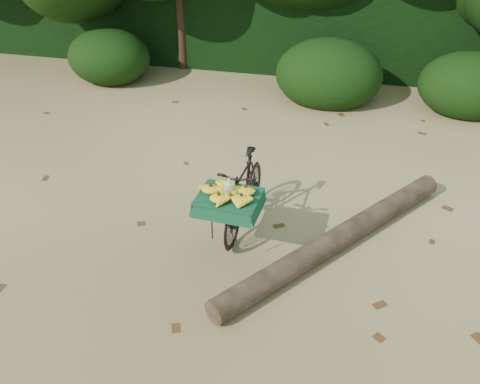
# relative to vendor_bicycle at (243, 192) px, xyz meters

# --- Properties ---
(ground) EXTENTS (80.00, 80.00, 0.00)m
(ground) POSITION_rel_vendor_bicycle_xyz_m (-0.88, 0.08, -0.48)
(ground) COLOR tan
(ground) RESTS_ON ground
(vendor_bicycle) EXTENTS (0.70, 1.69, 0.94)m
(vendor_bicycle) POSITION_rel_vendor_bicycle_xyz_m (0.00, 0.00, 0.00)
(vendor_bicycle) COLOR black
(vendor_bicycle) RESTS_ON ground
(fallen_log) EXTENTS (2.41, 3.15, 0.27)m
(fallen_log) POSITION_rel_vendor_bicycle_xyz_m (1.19, -0.17, -0.35)
(fallen_log) COLOR brown
(fallen_log) RESTS_ON ground
(hedge_backdrop) EXTENTS (26.00, 1.80, 1.80)m
(hedge_backdrop) POSITION_rel_vendor_bicycle_xyz_m (-0.88, 6.38, 0.42)
(hedge_backdrop) COLOR black
(hedge_backdrop) RESTS_ON ground
(bush_clumps) EXTENTS (8.80, 1.70, 0.90)m
(bush_clumps) POSITION_rel_vendor_bicycle_xyz_m (-0.38, 4.38, -0.03)
(bush_clumps) COLOR black
(bush_clumps) RESTS_ON ground
(leaf_litter) EXTENTS (7.00, 7.30, 0.01)m
(leaf_litter) POSITION_rel_vendor_bicycle_xyz_m (-0.88, 0.73, -0.48)
(leaf_litter) COLOR #4E2E15
(leaf_litter) RESTS_ON ground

